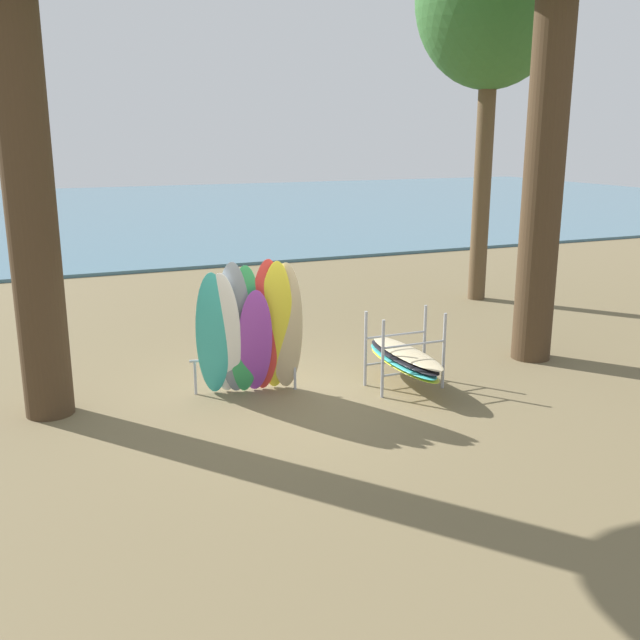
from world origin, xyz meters
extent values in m
plane|color=brown|center=(0.00, 0.00, 0.00)|extent=(80.00, 80.00, 0.00)
cube|color=#477084|center=(0.00, 29.57, 0.05)|extent=(80.00, 36.00, 0.10)
cylinder|color=#42301E|center=(-3.28, 0.83, 3.45)|extent=(0.69, 0.69, 6.90)
cylinder|color=#42301E|center=(5.02, 0.32, 3.66)|extent=(0.70, 0.70, 7.32)
cylinder|color=brown|center=(6.96, 4.87, 2.95)|extent=(0.42, 0.42, 5.89)
ellipsoid|color=#38B2AD|center=(-0.90, 0.40, 1.05)|extent=(0.70, 0.91, 2.09)
ellipsoid|color=white|center=(-0.74, 0.37, 1.04)|extent=(0.77, 0.96, 2.08)
ellipsoid|color=gray|center=(-0.59, 0.35, 1.11)|extent=(0.71, 0.85, 2.22)
ellipsoid|color=#339E56|center=(-0.43, 0.32, 1.08)|extent=(0.64, 0.78, 2.16)
ellipsoid|color=purple|center=(-0.27, 0.30, 0.90)|extent=(0.68, 0.84, 1.80)
ellipsoid|color=red|center=(-0.11, 0.27, 1.13)|extent=(0.64, 0.85, 2.25)
ellipsoid|color=yellow|center=(0.05, 0.25, 1.11)|extent=(0.71, 0.95, 2.22)
ellipsoid|color=#C6B289|center=(0.20, 0.22, 1.09)|extent=(0.73, 0.88, 2.19)
cylinder|color=#9EA0A5|center=(-1.12, 0.80, 0.28)|extent=(0.04, 0.04, 0.55)
cylinder|color=#9EA0A5|center=(0.42, 0.41, 0.28)|extent=(0.04, 0.04, 0.55)
cylinder|color=#9EA0A5|center=(-0.35, 0.60, 0.55)|extent=(1.70, 0.47, 0.04)
cylinder|color=#9EA0A5|center=(1.54, -0.47, 0.62)|extent=(0.05, 0.05, 1.25)
cylinder|color=#9EA0A5|center=(2.64, -0.47, 0.62)|extent=(0.05, 0.05, 1.25)
cylinder|color=#9EA0A5|center=(1.54, 0.13, 0.62)|extent=(0.05, 0.05, 1.25)
cylinder|color=#9EA0A5|center=(2.64, 0.13, 0.62)|extent=(0.05, 0.05, 1.25)
cylinder|color=#9EA0A5|center=(2.09, -0.47, 0.35)|extent=(1.10, 0.04, 0.04)
cylinder|color=#9EA0A5|center=(2.09, -0.47, 0.80)|extent=(1.10, 0.04, 0.04)
cylinder|color=#9EA0A5|center=(2.09, 0.13, 0.35)|extent=(1.10, 0.04, 0.04)
cylinder|color=#9EA0A5|center=(2.09, 0.13, 0.80)|extent=(1.10, 0.04, 0.04)
ellipsoid|color=yellow|center=(2.07, -0.17, 0.40)|extent=(0.53, 2.11, 0.06)
ellipsoid|color=#38B2AD|center=(2.04, -0.17, 0.46)|extent=(0.57, 2.11, 0.06)
ellipsoid|color=black|center=(2.07, -0.17, 0.52)|extent=(0.53, 2.11, 0.06)
ellipsoid|color=#C6B289|center=(2.12, -0.17, 0.58)|extent=(0.51, 2.10, 0.06)
camera|label=1|loc=(-3.48, -9.92, 3.99)|focal=40.65mm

